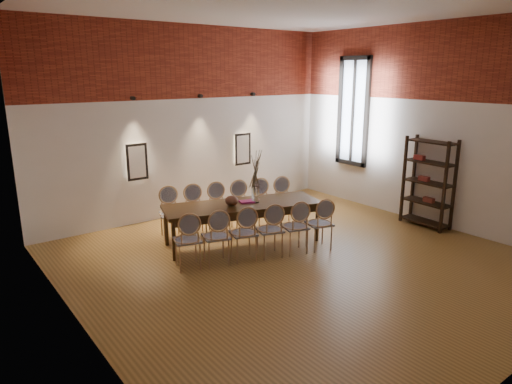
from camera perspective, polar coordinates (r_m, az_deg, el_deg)
floor at (r=7.69m, az=5.48°, el=-8.66°), size 7.00×7.00×0.02m
ceiling at (r=7.13m, az=6.32°, el=22.52°), size 7.00×7.00×0.02m
wall_back at (r=10.01m, az=-8.27°, el=8.64°), size 7.00×0.10×4.00m
wall_left at (r=5.41m, az=-22.88°, el=2.56°), size 0.10×7.00×4.00m
wall_right at (r=9.89m, az=21.25°, el=7.74°), size 0.10×7.00×4.00m
brick_band_back at (r=9.89m, az=-8.33°, el=15.83°), size 7.00×0.02×1.50m
brick_band_left at (r=5.33m, az=-23.51°, el=15.91°), size 0.02×7.00×1.50m
brick_band_right at (r=9.78m, az=21.72°, el=14.99°), size 0.02×7.00×1.50m
niche_left at (r=9.46m, az=-14.71°, el=3.68°), size 0.36×0.06×0.66m
niche_right at (r=10.70m, az=-1.76°, el=5.39°), size 0.36×0.06×0.66m
spot_fixture_left at (r=9.28m, az=-15.14°, el=11.24°), size 0.08×0.10×0.08m
spot_fixture_mid at (r=9.95m, az=-6.98°, el=11.83°), size 0.08×0.10×0.08m
spot_fixture_right at (r=10.73m, az=-0.38°, el=12.14°), size 0.08×0.10×0.08m
window_glass at (r=10.98m, az=12.11°, el=9.79°), size 0.02×0.78×2.38m
window_frame at (r=10.97m, az=12.04°, el=9.78°), size 0.08×0.90×2.50m
window_mullion at (r=10.97m, az=12.04°, el=9.78°), size 0.06×0.06×2.40m
dining_table at (r=8.30m, az=-1.67°, el=-3.95°), size 2.95×1.68×0.75m
chair_near_a at (r=7.32m, az=-8.56°, el=-5.94°), size 0.55×0.55×0.94m
chair_near_b at (r=7.42m, az=-5.01°, el=-5.54°), size 0.55×0.55×0.94m
chair_near_c at (r=7.55m, az=-1.58°, el=-5.13°), size 0.55×0.55×0.94m
chair_near_d at (r=7.70m, az=1.73°, el=-4.72°), size 0.55×0.55×0.94m
chair_near_e at (r=7.88m, az=4.89°, el=-4.31°), size 0.55×0.55×0.94m
chair_near_f at (r=8.08m, az=7.90°, el=-3.91°), size 0.55×0.55×0.94m
chair_far_a at (r=8.68m, az=-10.58°, el=-2.70°), size 0.55×0.55×0.94m
chair_far_b at (r=8.77m, az=-7.57°, el=-2.41°), size 0.55×0.55×0.94m
chair_far_c at (r=8.88m, az=-4.63°, el=-2.11°), size 0.55×0.55×0.94m
chair_far_d at (r=9.01m, az=-1.76°, el=-1.82°), size 0.55×0.55×0.94m
chair_far_e at (r=9.16m, az=1.01°, el=-1.53°), size 0.55×0.55×0.94m
chair_far_f at (r=9.33m, az=3.68°, el=-1.25°), size 0.55×0.55×0.94m
vase at (r=8.23m, az=-0.06°, el=-0.29°), size 0.14×0.14×0.30m
dried_branches at (r=8.13m, az=-0.07°, el=2.77°), size 0.50×0.50×0.70m
bowl at (r=8.06m, az=-3.06°, el=-1.09°), size 0.24×0.24×0.18m
book at (r=8.26m, az=-1.15°, el=-1.21°), size 0.30×0.25×0.03m
shelving_rack at (r=9.75m, az=20.73°, el=1.11°), size 0.43×1.02×1.80m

